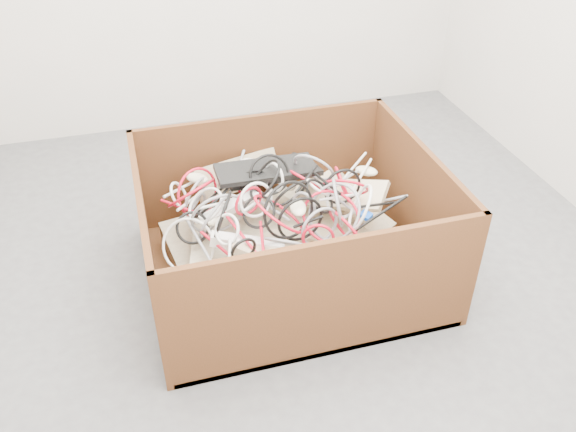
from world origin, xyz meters
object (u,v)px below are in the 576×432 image
object	(u,v)px
cardboard_box	(286,249)
vga_plug	(366,215)
power_strip_left	(231,207)
power_strip_right	(247,243)

from	to	relation	value
cardboard_box	vga_plug	distance (m)	0.39
power_strip_left	vga_plug	distance (m)	0.55
cardboard_box	power_strip_left	world-z (taller)	cardboard_box
cardboard_box	power_strip_left	distance (m)	0.31
vga_plug	power_strip_left	bearing A→B (deg)	-146.07
cardboard_box	power_strip_left	xyz separation A→B (m)	(-0.21, 0.07, 0.22)
power_strip_right	vga_plug	size ratio (longest dim) A/B	6.32
power_strip_left	power_strip_right	size ratio (longest dim) A/B	0.96
power_strip_left	power_strip_right	xyz separation A→B (m)	(0.02, -0.21, -0.03)
cardboard_box	power_strip_right	xyz separation A→B (m)	(-0.20, -0.15, 0.19)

